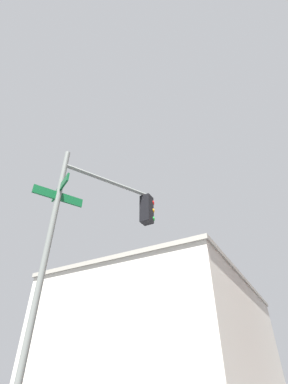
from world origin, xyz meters
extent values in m
cylinder|color=slate|center=(-6.89, -6.78, 3.12)|extent=(0.12, 0.12, 6.25)
cylinder|color=slate|center=(-6.36, -5.74, 5.85)|extent=(1.13, 2.12, 0.09)
cube|color=black|center=(-5.84, -4.70, 5.40)|extent=(0.28, 0.28, 0.80)
sphere|color=red|center=(-5.77, -4.56, 5.65)|extent=(0.18, 0.18, 0.18)
sphere|color=orange|center=(-5.77, -4.56, 5.40)|extent=(0.18, 0.18, 0.18)
sphere|color=green|center=(-5.77, -4.56, 5.15)|extent=(0.18, 0.18, 0.18)
cube|color=#0F5128|center=(-6.89, -6.78, 4.96)|extent=(0.53, 1.00, 0.20)
cube|color=#0F5128|center=(-6.89, -6.78, 5.18)|extent=(0.91, 0.49, 0.20)
cube|color=beige|center=(-16.92, 20.53, 5.08)|extent=(17.85, 25.05, 10.16)
cube|color=gray|center=(-16.92, 20.53, 10.36)|extent=(18.15, 25.35, 0.40)
camera|label=1|loc=(-2.78, -10.15, 1.62)|focal=25.64mm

